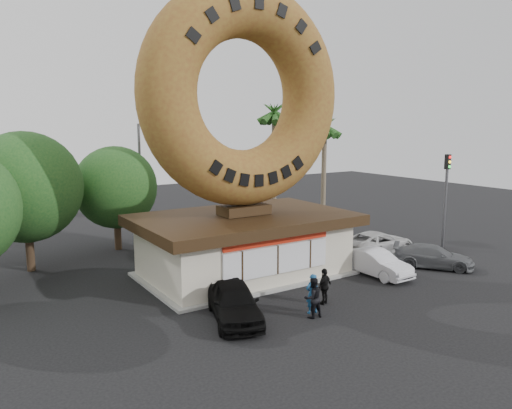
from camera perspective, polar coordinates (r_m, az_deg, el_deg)
The scene contains 16 objects.
ground at distance 22.47m, azimuth 6.85°, elevation -11.81°, with size 90.00×90.00×0.00m, color black.
donut_shop at distance 26.59m, azimuth -1.35°, elevation -4.38°, with size 11.20×7.20×3.80m.
giant_donut at distance 25.87m, azimuth -1.43°, elevation 12.37°, with size 11.28×11.28×2.88m, color olive.
tree_west at distance 29.52m, azimuth -24.87°, elevation 1.80°, with size 6.00×6.00×7.65m.
tree_mid at distance 32.71m, azimuth -15.75°, elevation 1.89°, with size 5.20×5.20×6.63m.
palm_near at distance 36.64m, azimuth 2.11°, elevation 9.90°, with size 2.60×2.60×9.75m.
palm_far at distance 37.60m, azimuth 7.86°, elevation 8.39°, with size 2.60×2.60×8.75m.
street_lamp at distance 34.28m, azimuth -12.85°, elevation 3.12°, with size 2.11×0.20×8.00m.
traffic_signal at distance 34.27m, azimuth 20.90°, elevation 1.69°, with size 0.30×0.38×6.07m.
person_left at distance 21.75m, azimuth 6.45°, elevation -10.09°, with size 0.63×0.42×1.74m, color navy.
person_center at distance 21.30m, azimuth 6.50°, elevation -10.54°, with size 0.83×0.65×1.72m, color black.
person_right at distance 22.87m, azimuth 7.83°, elevation -9.24°, with size 0.97×0.40×1.66m, color black.
car_black at distance 20.96m, azimuth -2.49°, elevation -11.07°, with size 1.83×4.55×1.55m, color black.
car_silver at distance 27.51m, azimuth 13.54°, elevation -6.50°, with size 1.45×4.15×1.37m, color silver.
car_grey at distance 29.92m, azimuth 19.60°, elevation -5.61°, with size 1.76×4.34×1.26m, color #5B5D60.
car_white at distance 31.99m, azimuth 13.67°, elevation -4.24°, with size 2.31×5.02×1.39m, color #BABABA.
Camera 1 is at (-13.48, -16.04, 8.12)m, focal length 35.00 mm.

